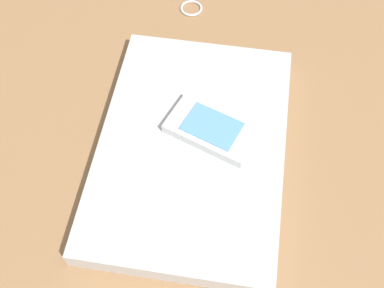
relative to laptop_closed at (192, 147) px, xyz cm
name	(u,v)px	position (x,y,z in cm)	size (l,w,h in cm)	color
desk_surface	(199,97)	(9.25, -2.42, -2.75)	(120.00, 80.00, 3.00)	olive
laptop_closed	(192,147)	(0.00, 0.00, 0.00)	(30.77, 21.02, 2.50)	#B7BABC
cell_phone_on_laptop	(216,129)	(0.90, -2.90, 1.88)	(10.53, 11.28, 1.34)	silver
key_ring	(191,8)	(24.08, -3.73, -1.07)	(3.24, 3.24, 0.36)	silver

